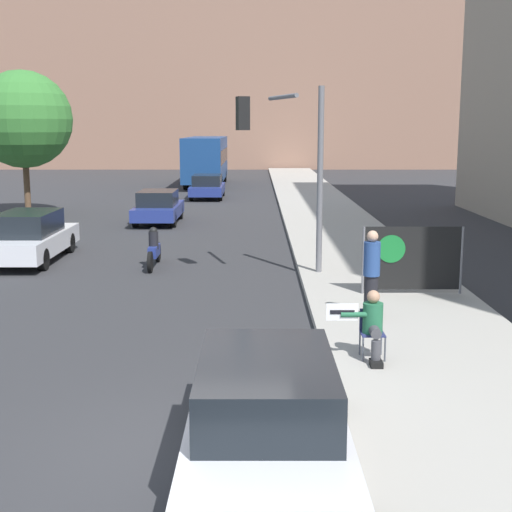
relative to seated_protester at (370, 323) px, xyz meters
The scene contains 13 objects.
ground_plane 4.21m from the seated_protester, 130.84° to the right, with size 160.00×160.00×0.00m, color #303033.
sidewalk_curb 11.95m from the seated_protester, 84.18° to the left, with size 3.96×90.00×0.17m, color #A8A399.
seated_protester is the anchor object (origin of this frame).
jogger_on_sidewalk 2.73m from the seated_protester, 81.32° to the left, with size 0.34×0.34×1.82m.
protest_banner 5.14m from the seated_protester, 70.62° to the left, with size 2.37×0.06×1.60m.
traffic_light_pole 7.74m from the seated_protester, 98.51° to the left, with size 2.31×2.07×4.94m.
parked_car_curbside 4.14m from the seated_protester, 116.29° to the right, with size 1.79×4.69×1.46m.
car_on_road_nearest 13.22m from the seated_protester, 131.97° to the left, with size 1.79×4.78×1.53m.
car_on_road_midblock 19.57m from the seated_protester, 108.21° to the left, with size 1.76×4.33×1.40m.
car_on_road_distant 29.66m from the seated_protester, 99.21° to the left, with size 1.83×4.57×1.36m.
city_bus_on_road 38.92m from the seated_protester, 98.05° to the left, with size 2.56×10.70×3.34m.
motorcycle_on_road 10.19m from the seated_protester, 119.02° to the left, with size 0.28×2.23×1.19m.
street_tree_midblock 24.69m from the seated_protester, 120.62° to the left, with size 4.37×4.37×6.57m.
Camera 1 is at (0.75, -8.45, 4.05)m, focal length 50.00 mm.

